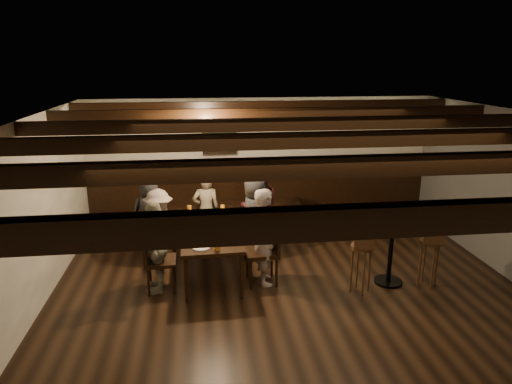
{
  "coord_description": "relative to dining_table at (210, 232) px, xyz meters",
  "views": [
    {
      "loc": [
        -1.17,
        -4.94,
        3.08
      ],
      "look_at": [
        -0.38,
        1.3,
        1.24
      ],
      "focal_mm": 32.0,
      "sensor_mm": 36.0,
      "label": 1
    }
  ],
  "objects": [
    {
      "name": "room",
      "position": [
        0.78,
        0.86,
        0.44
      ],
      "size": [
        7.0,
        7.0,
        7.0
      ],
      "color": "black",
      "rests_on": "ground"
    },
    {
      "name": "dining_table",
      "position": [
        0.0,
        0.0,
        0.0
      ],
      "size": [
        0.89,
        1.87,
        0.69
      ],
      "rotation": [
        0.0,
        0.0,
        0.03
      ],
      "color": "black",
      "rests_on": "floor"
    },
    {
      "name": "chair_left_near",
      "position": [
        -0.73,
        0.43,
        -0.37
      ],
      "size": [
        0.41,
        0.41,
        0.87
      ],
      "rotation": [
        0.0,
        0.0,
        -1.54
      ],
      "color": "black",
      "rests_on": "floor"
    },
    {
      "name": "chair_left_far",
      "position": [
        -0.71,
        -0.47,
        -0.36
      ],
      "size": [
        0.42,
        0.42,
        0.9
      ],
      "rotation": [
        0.0,
        0.0,
        -1.54
      ],
      "color": "black",
      "rests_on": "floor"
    },
    {
      "name": "chair_right_near",
      "position": [
        0.71,
        0.47,
        -0.34
      ],
      "size": [
        0.45,
        0.45,
        0.96
      ],
      "rotation": [
        0.0,
        0.0,
        1.6
      ],
      "color": "black",
      "rests_on": "floor"
    },
    {
      "name": "chair_right_far",
      "position": [
        0.73,
        -0.43,
        -0.34
      ],
      "size": [
        0.46,
        0.46,
        0.98
      ],
      "rotation": [
        0.0,
        0.0,
        1.6
      ],
      "color": "black",
      "rests_on": "floor"
    },
    {
      "name": "person_bench_left",
      "position": [
        -0.93,
        0.87,
        0.01
      ],
      "size": [
        0.65,
        0.43,
        1.3
      ],
      "primitive_type": "imported",
      "rotation": [
        0.0,
        0.0,
        3.17
      ],
      "color": "#27282A",
      "rests_on": "floor"
    },
    {
      "name": "person_bench_centre",
      "position": [
        -0.03,
        1.05,
        -0.01
      ],
      "size": [
        0.47,
        0.31,
        1.26
      ],
      "primitive_type": "imported",
      "rotation": [
        0.0,
        0.0,
        3.17
      ],
      "color": "gray",
      "rests_on": "floor"
    },
    {
      "name": "person_bench_right",
      "position": [
        0.87,
        0.93,
        0.04
      ],
      "size": [
        0.67,
        0.53,
        1.36
      ],
      "primitive_type": "imported",
      "rotation": [
        0.0,
        0.0,
        3.17
      ],
      "color": "#5B1F2C",
      "rests_on": "floor"
    },
    {
      "name": "person_left_near",
      "position": [
        -0.76,
        0.43,
        -0.04
      ],
      "size": [
        0.47,
        0.78,
        1.19
      ],
      "primitive_type": "imported",
      "rotation": [
        0.0,
        0.0,
        -1.54
      ],
      "color": "gray",
      "rests_on": "floor"
    },
    {
      "name": "person_left_far",
      "position": [
        -0.74,
        -0.47,
        0.01
      ],
      "size": [
        0.34,
        0.77,
        1.29
      ],
      "primitive_type": "imported",
      "rotation": [
        0.0,
        0.0,
        -1.54
      ],
      "color": "gray",
      "rests_on": "floor"
    },
    {
      "name": "person_right_near",
      "position": [
        0.74,
        0.47,
        0.05
      ],
      "size": [
        0.46,
        0.68,
        1.37
      ],
      "primitive_type": "imported",
      "rotation": [
        0.0,
        0.0,
        1.6
      ],
      "color": "#2A292C",
      "rests_on": "floor"
    },
    {
      "name": "person_right_far",
      "position": [
        0.76,
        -0.43,
        0.06
      ],
      "size": [
        0.35,
        0.52,
        1.39
      ],
      "primitive_type": "imported",
      "rotation": [
        0.0,
        0.0,
        1.6
      ],
      "color": "#AA9890",
      "rests_on": "floor"
    },
    {
      "name": "pint_a",
      "position": [
        -0.3,
        0.69,
        0.13
      ],
      "size": [
        0.07,
        0.07,
        0.14
      ],
      "primitive_type": "cylinder",
      "color": "#BF7219",
      "rests_on": "dining_table"
    },
    {
      "name": "pint_b",
      "position": [
        0.23,
        0.66,
        0.13
      ],
      "size": [
        0.07,
        0.07,
        0.14
      ],
      "primitive_type": "cylinder",
      "color": "#BF7219",
      "rests_on": "dining_table"
    },
    {
      "name": "pint_c",
      "position": [
        -0.3,
        0.09,
        0.13
      ],
      "size": [
        0.07,
        0.07,
        0.14
      ],
      "primitive_type": "cylinder",
      "color": "#BF7219",
      "rests_on": "dining_table"
    },
    {
      "name": "pint_d",
      "position": [
        0.29,
        0.21,
        0.13
      ],
      "size": [
        0.07,
        0.07,
        0.14
      ],
      "primitive_type": "cylinder",
      "color": "silver",
      "rests_on": "dining_table"
    },
    {
      "name": "pint_e",
      "position": [
        -0.21,
        -0.46,
        0.13
      ],
      "size": [
        0.07,
        0.07,
        0.14
      ],
      "primitive_type": "cylinder",
      "color": "#BF7219",
      "rests_on": "dining_table"
    },
    {
      "name": "pint_f",
      "position": [
        0.22,
        -0.54,
        0.13
      ],
      "size": [
        0.07,
        0.07,
        0.14
      ],
      "primitive_type": "cylinder",
      "color": "silver",
      "rests_on": "dining_table"
    },
    {
      "name": "pint_g",
      "position": [
        0.07,
        -0.8,
        0.13
      ],
      "size": [
        0.07,
        0.07,
        0.14
      ],
      "primitive_type": "cylinder",
      "color": "#BF7219",
      "rests_on": "dining_table"
    },
    {
      "name": "plate_near",
      "position": [
        -0.13,
        -0.7,
        0.06
      ],
      "size": [
        0.24,
        0.24,
        0.01
      ],
      "primitive_type": "cylinder",
      "color": "white",
      "rests_on": "dining_table"
    },
    {
      "name": "plate_far",
      "position": [
        0.19,
        -0.29,
        0.06
      ],
      "size": [
        0.24,
        0.24,
        0.01
      ],
      "primitive_type": "cylinder",
      "color": "white",
      "rests_on": "dining_table"
    },
    {
      "name": "condiment_caddy",
      "position": [
        0.0,
        -0.05,
        0.12
      ],
      "size": [
        0.15,
        0.1,
        0.12
      ],
      "primitive_type": "cube",
      "color": "black",
      "rests_on": "dining_table"
    },
    {
      "name": "candle",
      "position": [
        0.11,
        0.3,
        0.08
      ],
      "size": [
        0.05,
        0.05,
        0.05
      ],
      "primitive_type": "cylinder",
      "color": "beige",
      "rests_on": "dining_table"
    },
    {
      "name": "high_top_table",
      "position": [
        2.51,
        -0.67,
        -0.01
      ],
      "size": [
        0.54,
        0.54,
        0.96
      ],
      "color": "black",
      "rests_on": "floor"
    },
    {
      "name": "bar_stool_left",
      "position": [
        2.01,
        -0.88,
        -0.28
      ],
      "size": [
        0.31,
        0.33,
        0.97
      ],
      "rotation": [
        0.0,
        0.0,
        -0.17
      ],
      "color": "#3C2413",
      "rests_on": "floor"
    },
    {
      "name": "bar_stool_right",
      "position": [
        3.01,
        -0.83,
        -0.28
      ],
      "size": [
        0.33,
        0.34,
        0.97
      ],
      "rotation": [
        0.0,
        0.0,
        -0.28
      ],
      "color": "#3C2413",
      "rests_on": "floor"
    }
  ]
}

